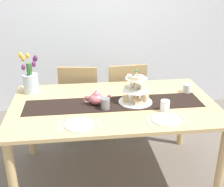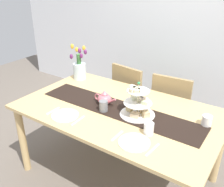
{
  "view_description": "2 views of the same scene",
  "coord_description": "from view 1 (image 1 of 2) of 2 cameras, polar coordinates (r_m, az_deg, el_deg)",
  "views": [
    {
      "loc": [
        -0.3,
        -2.31,
        1.84
      ],
      "look_at": [
        -0.01,
        0.07,
        0.83
      ],
      "focal_mm": 46.73,
      "sensor_mm": 36.0,
      "label": 1
    },
    {
      "loc": [
        1.07,
        -1.67,
        1.87
      ],
      "look_at": [
        -0.1,
        0.05,
        0.87
      ],
      "focal_mm": 40.56,
      "sensor_mm": 36.0,
      "label": 2
    }
  ],
  "objects": [
    {
      "name": "table_runner",
      "position": [
        2.56,
        0.38,
        -2.0
      ],
      "size": [
        1.55,
        0.32,
        0.0
      ],
      "primitive_type": "cube",
      "color": "black",
      "rests_on": "dining_table"
    },
    {
      "name": "chair_right",
      "position": [
        3.39,
        2.55,
        -0.47
      ],
      "size": [
        0.45,
        0.45,
        0.91
      ],
      "color": "#9C8254",
      "rests_on": "ground_plane"
    },
    {
      "name": "teapot",
      "position": [
        2.53,
        -3.06,
        -0.9
      ],
      "size": [
        0.24,
        0.13,
        0.14
      ],
      "color": "#D66B75",
      "rests_on": "table_runner"
    },
    {
      "name": "mug_grey",
      "position": [
        2.44,
        -1.3,
        -2.01
      ],
      "size": [
        0.08,
        0.08,
        0.09
      ],
      "primitive_type": "cylinder",
      "color": "slate",
      "rests_on": "table_runner"
    },
    {
      "name": "knife_left",
      "position": [
        2.23,
        -2.59,
        -5.94
      ],
      "size": [
        0.02,
        0.17,
        0.01
      ],
      "primitive_type": "cube",
      "rotation": [
        0.0,
        0.0,
        0.05
      ],
      "color": "silver",
      "rests_on": "dining_table"
    },
    {
      "name": "tiered_cake_stand",
      "position": [
        2.56,
        4.7,
        0.4
      ],
      "size": [
        0.3,
        0.3,
        0.3
      ],
      "color": "beige",
      "rests_on": "table_runner"
    },
    {
      "name": "fork_left",
      "position": [
        2.23,
        -10.07,
        -6.29
      ],
      "size": [
        0.02,
        0.15,
        0.01
      ],
      "primitive_type": "cube",
      "rotation": [
        0.0,
        0.0,
        0.01
      ],
      "color": "silver",
      "rests_on": "dining_table"
    },
    {
      "name": "dining_table",
      "position": [
        2.61,
        0.35,
        -3.79
      ],
      "size": [
        1.8,
        1.07,
        0.77
      ],
      "color": "tan",
      "rests_on": "ground_plane"
    },
    {
      "name": "room_wall_rear",
      "position": [
        3.99,
        -2.72,
        14.97
      ],
      "size": [
        6.0,
        0.08,
        2.6
      ],
      "primitive_type": "cube",
      "color": "silver",
      "rests_on": "ground_plane"
    },
    {
      "name": "mug_white_text",
      "position": [
        2.45,
        10.33,
        -2.38
      ],
      "size": [
        0.08,
        0.08,
        0.09
      ],
      "primitive_type": "cylinder",
      "color": "white",
      "rests_on": "dining_table"
    },
    {
      "name": "chair_left",
      "position": [
        3.35,
        -6.23,
        -0.89
      ],
      "size": [
        0.48,
        0.48,
        0.91
      ],
      "color": "#9C8254",
      "rests_on": "ground_plane"
    },
    {
      "name": "ground_plane",
      "position": [
        2.97,
        0.32,
        -15.53
      ],
      "size": [
        8.0,
        8.0,
        0.0
      ],
      "primitive_type": "plane",
      "color": "#6B6056"
    },
    {
      "name": "cream_jug",
      "position": [
        2.87,
        14.46,
        1.0
      ],
      "size": [
        0.08,
        0.08,
        0.08
      ],
      "primitive_type": "cylinder",
      "color": "white",
      "rests_on": "dining_table"
    },
    {
      "name": "dinner_plate_left",
      "position": [
        2.23,
        -6.33,
        -6.09
      ],
      "size": [
        0.23,
        0.23,
        0.01
      ],
      "primitive_type": "cylinder",
      "color": "white",
      "rests_on": "dining_table"
    },
    {
      "name": "dinner_plate_right",
      "position": [
        2.32,
        10.59,
        -5.04
      ],
      "size": [
        0.23,
        0.23,
        0.01
      ],
      "primitive_type": "cylinder",
      "color": "white",
      "rests_on": "dining_table"
    },
    {
      "name": "tulip_vase",
      "position": [
        2.86,
        -15.66,
        2.57
      ],
      "size": [
        0.17,
        0.23,
        0.41
      ],
      "color": "silver",
      "rests_on": "dining_table"
    },
    {
      "name": "knife_right",
      "position": [
        2.37,
        13.95,
        -4.82
      ],
      "size": [
        0.03,
        0.17,
        0.01
      ],
      "primitive_type": "cube",
      "rotation": [
        0.0,
        0.0,
        -0.09
      ],
      "color": "silver",
      "rests_on": "dining_table"
    },
    {
      "name": "fork_right",
      "position": [
        2.29,
        7.1,
        -5.34
      ],
      "size": [
        0.02,
        0.15,
        0.01
      ],
      "primitive_type": "cube",
      "rotation": [
        0.0,
        0.0,
        0.01
      ],
      "color": "silver",
      "rests_on": "dining_table"
    }
  ]
}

